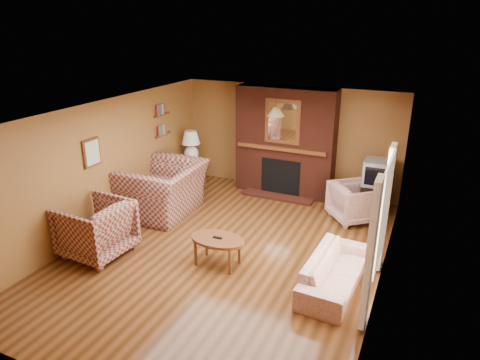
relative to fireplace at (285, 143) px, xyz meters
The scene contains 20 objects.
floor 3.21m from the fireplace, 90.00° to the right, with size 6.50×6.50×0.00m, color #43240E.
ceiling 3.22m from the fireplace, 90.00° to the right, with size 6.50×6.50×0.00m, color silver.
wall_back 0.27m from the fireplace, 90.00° to the left, with size 6.50×6.50×0.00m, color olive.
wall_front 6.23m from the fireplace, 90.00° to the right, with size 6.50×6.50×0.00m, color olive.
wall_left 3.89m from the fireplace, 129.95° to the right, with size 6.50×6.50×0.00m, color olive.
wall_right 3.89m from the fireplace, 50.05° to the right, with size 6.50×6.50×0.00m, color olive.
fireplace is the anchor object (origin of this frame).
window_right 4.02m from the fireplace, 52.40° to the right, with size 0.10×1.85×2.00m.
bookshelf 2.72m from the fireplace, 156.05° to the right, with size 0.09×0.55×0.71m.
botanical_print 4.12m from the fireplace, 126.90° to the right, with size 0.05×0.40×0.50m.
pendant_light 1.07m from the fireplace, 90.00° to the right, with size 0.36×0.36×0.48m.
plaid_loveseat 2.86m from the fireplace, 131.62° to the right, with size 1.59×1.39×1.03m, color maroon.
plaid_armchair 4.45m from the fireplace, 116.38° to the right, with size 1.01×1.04×0.94m, color maroon.
floral_sofa 3.85m from the fireplace, 59.42° to the right, with size 1.75×0.68×0.51m, color beige.
floral_armchair 2.07m from the fireplace, 25.12° to the right, with size 0.81×0.84×0.76m, color beige.
coffee_table 3.48m from the fireplace, 89.19° to the right, with size 0.91×0.56×0.49m.
side_table 2.33m from the fireplace, 165.71° to the right, with size 0.48×0.48×0.64m, color brown.
table_lamp 2.17m from the fireplace, 165.71° to the right, with size 0.43×0.43×0.71m.
tv_stand 2.24m from the fireplace, ahead, with size 0.53×0.48×0.58m, color black.
crt_tv 2.09m from the fireplace, ahead, with size 0.58×0.58×0.52m.
Camera 1 is at (2.87, -5.76, 3.74)m, focal length 32.00 mm.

